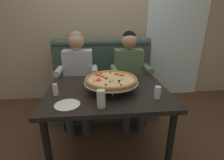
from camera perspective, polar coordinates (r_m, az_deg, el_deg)
name	(u,v)px	position (r m, az deg, el deg)	size (l,w,h in m)	color
ground_plane	(108,149)	(2.10, -1.36, -22.47)	(16.00, 16.00, 0.00)	#4C3321
back_wall_with_window	(101,20)	(3.04, -3.86, 19.78)	(6.00, 0.12, 2.80)	tan
window_panel	(178,20)	(3.30, 21.64, 18.53)	(1.10, 0.02, 2.80)	white
booth_bench	(103,87)	(2.68, -2.93, -2.29)	(1.59, 0.78, 1.13)	#384C42
dining_table	(108,98)	(1.72, -1.54, -6.07)	(1.20, 0.93, 0.75)	black
diner_left	(78,74)	(2.33, -11.57, 2.00)	(0.54, 0.64, 1.27)	#2D3342
diner_right	(129,73)	(2.36, 5.97, 2.57)	(0.54, 0.64, 1.27)	#2D3342
pizza	(111,80)	(1.63, -0.31, 0.03)	(0.53, 0.53, 0.14)	silver
shaker_pepper_flakes	(55,90)	(1.64, -18.80, -3.37)	(0.05, 0.05, 0.11)	white
shaker_parmesan	(157,93)	(1.54, 15.31, -4.43)	(0.06, 0.06, 0.11)	white
plate_near_left	(67,104)	(1.44, -15.09, -7.96)	(0.21, 0.21, 0.02)	white
drinking_glass	(101,100)	(1.34, -3.75, -6.73)	(0.07, 0.07, 0.15)	silver
patio_chair	(160,61)	(3.91, 16.14, 6.16)	(0.40, 0.40, 0.86)	black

